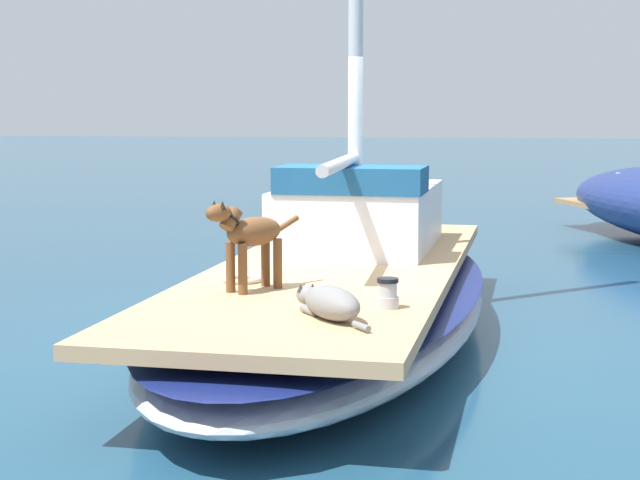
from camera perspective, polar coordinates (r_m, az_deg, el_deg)
The scene contains 7 objects.
ground_plane at distance 9.05m, azimuth 0.92°, elevation -5.54°, with size 120.00×120.00×0.00m, color navy.
sailboat_main at distance 8.98m, azimuth 0.93°, elevation -3.45°, with size 2.98×7.39×0.66m.
cabin_house at distance 9.97m, azimuth 2.21°, elevation 1.52°, with size 1.54×2.31×0.84m.
dog_grey at distance 6.67m, azimuth 0.52°, elevation -3.50°, with size 0.62×0.82×0.22m.
dog_brown at distance 7.63m, azimuth -3.95°, elevation 0.27°, with size 0.60×0.82×0.70m.
deck_winch at distance 7.02m, azimuth 3.79°, elevation -3.03°, with size 0.16×0.16×0.21m.
coiled_rope at distance 8.11m, azimuth -4.35°, elevation -2.17°, with size 0.32×0.32×0.04m, color beige.
Camera 1 is at (1.14, -8.75, 2.03)m, focal length 57.34 mm.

